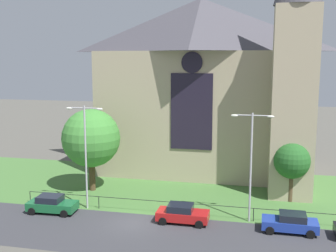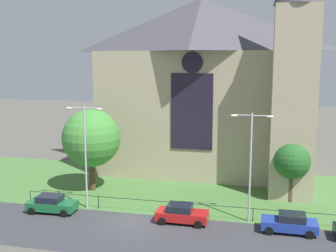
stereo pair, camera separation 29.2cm
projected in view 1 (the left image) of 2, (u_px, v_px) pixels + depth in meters
ground at (162, 186)px, 43.37m from camera, size 160.00×160.00×0.00m
road_asphalt at (126, 233)px, 31.81m from camera, size 120.00×8.00×0.01m
grass_verge at (157, 192)px, 41.44m from camera, size 120.00×20.00×0.01m
church_building at (206, 84)px, 48.04m from camera, size 23.20×16.20×26.00m
iron_railing at (173, 204)px, 35.40m from camera, size 27.03×0.07×1.13m
tree_right_near at (292, 161)px, 38.31m from camera, size 3.38×3.38×5.59m
tree_left_near at (91, 138)px, 41.36m from camera, size 5.82×5.82×8.28m
streetlamp_near at (85, 145)px, 36.19m from camera, size 3.37×0.26×9.19m
streetlamp_far at (251, 154)px, 33.19m from camera, size 3.37×0.26×8.98m
parked_car_green at (52, 204)px, 35.95m from camera, size 4.26×2.15×1.51m
parked_car_red at (182, 214)px, 33.75m from camera, size 4.21×2.04×1.51m
parked_car_blue at (290, 223)px, 31.90m from camera, size 4.22×2.06×1.51m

